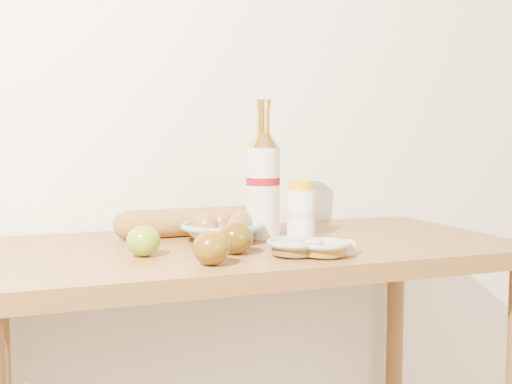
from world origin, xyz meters
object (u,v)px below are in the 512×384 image
Objects in this scene: cream_bottle at (301,211)px; baguette at (198,222)px; bourbon_bottle at (263,182)px; egg_bowl at (222,230)px; table at (251,296)px.

cream_bottle reaches higher than baguette.
egg_bowl is (-0.11, -0.02, -0.11)m from bourbon_bottle.
bourbon_bottle is at bearing 158.26° from cream_bottle.
baguette is (-0.23, 0.10, -0.03)m from cream_bottle.
cream_bottle is at bearing 3.17° from bourbon_bottle.
egg_bowl is 0.58× the size of baguette.
egg_bowl is (-0.06, 0.05, 0.15)m from table.
bourbon_bottle is 0.19m from baguette.
bourbon_bottle is at bearing -33.70° from baguette.
cream_bottle is (0.09, -0.01, -0.07)m from bourbon_bottle.
cream_bottle is at bearing 1.02° from egg_bowl.
cream_bottle reaches higher than table.
egg_bowl and baguette have the same top height.
table is 0.24m from cream_bottle.
bourbon_bottle reaches higher than cream_bottle.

